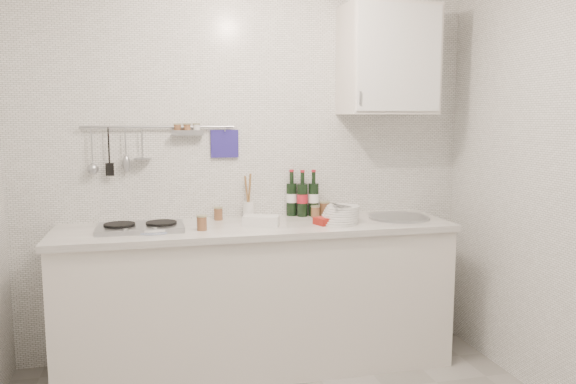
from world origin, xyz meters
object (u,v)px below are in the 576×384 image
at_px(plate_stack_sink, 340,215).
at_px(plate_stack_hob, 154,228).
at_px(wall_cabinet, 388,60).
at_px(utensil_crock, 248,208).
at_px(wine_bottles, 302,193).

bearing_deg(plate_stack_sink, plate_stack_hob, 178.24).
distance_m(wall_cabinet, plate_stack_sink, 1.07).
height_order(wall_cabinet, plate_stack_hob, wall_cabinet).
relative_size(wall_cabinet, utensil_crock, 2.35).
height_order(wall_cabinet, plate_stack_sink, wall_cabinet).
height_order(wall_cabinet, utensil_crock, wall_cabinet).
bearing_deg(wall_cabinet, plate_stack_sink, -153.75).
bearing_deg(utensil_crock, plate_stack_sink, -29.44).
distance_m(wine_bottles, utensil_crock, 0.38).
relative_size(wall_cabinet, plate_stack_sink, 2.57).
xyz_separation_m(plate_stack_hob, plate_stack_sink, (1.14, -0.04, 0.04)).
relative_size(plate_stack_hob, plate_stack_sink, 1.08).
bearing_deg(plate_stack_hob, wine_bottles, 15.61).
distance_m(wall_cabinet, utensil_crock, 1.33).
bearing_deg(utensil_crock, wine_bottles, 0.96).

